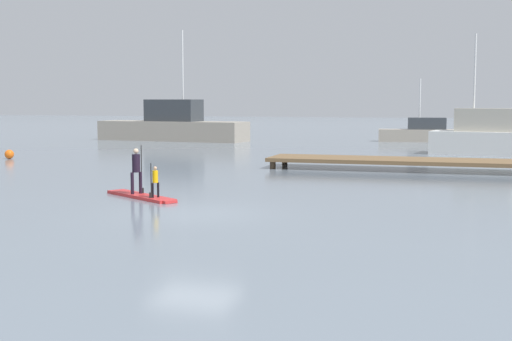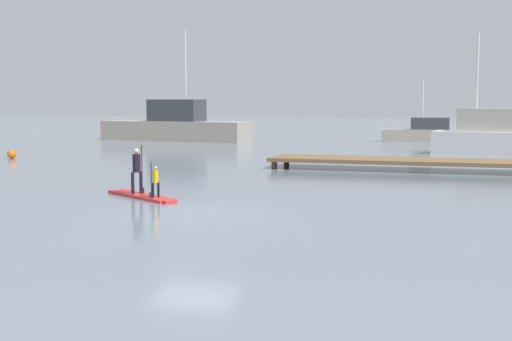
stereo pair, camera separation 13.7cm
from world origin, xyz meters
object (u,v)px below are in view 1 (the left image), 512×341
object	(u,v)px
fishing_boat_green_midground	(495,138)
mooring_buoy_near	(9,154)
paddleboard_near	(142,196)
fishing_boat_white_large	(173,126)
motor_boat_small_navy	(420,132)
paddler_adult	(136,168)
paddler_child_solo	(155,180)

from	to	relation	value
fishing_boat_green_midground	mooring_buoy_near	world-z (taller)	fishing_boat_green_midground
paddleboard_near	fishing_boat_white_large	xyz separation A→B (m)	(-12.56, 31.80, 1.12)
fishing_boat_green_midground	motor_boat_small_navy	bearing A→B (deg)	112.07
fishing_boat_white_large	paddler_adult	bearing A→B (deg)	-68.77
paddleboard_near	paddler_adult	size ratio (longest dim) A/B	2.01
mooring_buoy_near	paddler_adult	bearing A→B (deg)	-41.40
paddleboard_near	fishing_boat_white_large	world-z (taller)	fishing_boat_white_large
fishing_boat_green_midground	motor_boat_small_navy	world-z (taller)	fishing_boat_green_midground
paddleboard_near	fishing_boat_green_midground	distance (m)	26.12
paddleboard_near	paddler_child_solo	bearing A→B (deg)	-34.26
paddleboard_near	motor_boat_small_navy	size ratio (longest dim) A/B	0.53
paddleboard_near	paddler_child_solo	world-z (taller)	paddler_child_solo
mooring_buoy_near	fishing_boat_white_large	bearing A→B (deg)	85.35
fishing_boat_green_midground	paddleboard_near	bearing A→B (deg)	-117.57
fishing_boat_white_large	motor_boat_small_navy	size ratio (longest dim) A/B	2.05
paddler_adult	mooring_buoy_near	xyz separation A→B (m)	(-13.86, 12.22, -0.73)
paddler_adult	motor_boat_small_navy	distance (m)	36.41
paddleboard_near	paddler_adult	distance (m)	0.99
fishing_boat_white_large	fishing_boat_green_midground	world-z (taller)	fishing_boat_white_large
fishing_boat_green_midground	paddler_child_solo	bearing A→B (deg)	-115.69
fishing_boat_white_large	motor_boat_small_navy	distance (m)	19.89
fishing_boat_white_large	mooring_buoy_near	distance (m)	19.48
motor_boat_small_navy	mooring_buoy_near	world-z (taller)	motor_boat_small_navy
motor_boat_small_navy	mooring_buoy_near	bearing A→B (deg)	-131.87
fishing_boat_green_midground	motor_boat_small_navy	xyz separation A→B (m)	(-5.17, 12.75, -0.30)
fishing_boat_white_large	paddler_child_solo	bearing A→B (deg)	-67.66
motor_boat_small_navy	fishing_boat_green_midground	bearing A→B (deg)	-67.93
mooring_buoy_near	paddleboard_near	bearing A→B (deg)	-41.28
paddleboard_near	mooring_buoy_near	distance (m)	18.80
paddleboard_near	paddler_adult	world-z (taller)	paddler_adult
paddleboard_near	motor_boat_small_navy	bearing A→B (deg)	79.10
paddler_child_solo	fishing_boat_green_midground	world-z (taller)	fishing_boat_green_midground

